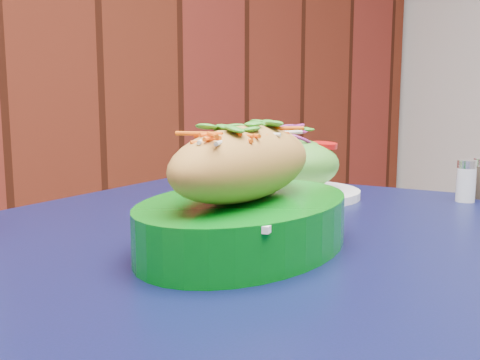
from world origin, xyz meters
TOP-DOWN VIEW (x-y plane):
  - cafe_table at (-0.14, 1.18)m, footprint 1.05×1.05m
  - banh_mi_basket at (-0.20, 1.18)m, footprint 0.34×0.29m
  - salad_plate at (0.04, 1.37)m, footprint 0.21×0.21m
  - salt_shaker at (0.21, 1.18)m, footprint 0.03×0.03m

SIDE VIEW (x-z plane):
  - cafe_table at x=-0.14m, z-range 0.29..1.04m
  - salt_shaker at x=0.21m, z-range 0.75..0.81m
  - salad_plate at x=0.04m, z-range 0.74..0.85m
  - banh_mi_basket at x=-0.20m, z-range 0.74..0.87m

